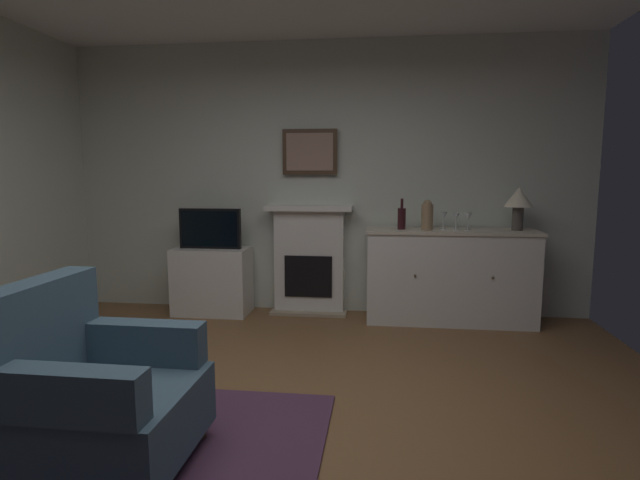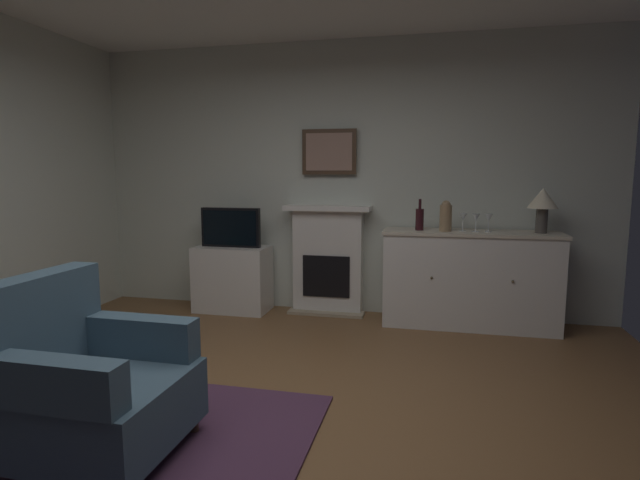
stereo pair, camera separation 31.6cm
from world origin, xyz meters
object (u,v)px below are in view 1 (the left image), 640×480
(fireplace_unit, at_px, (309,260))
(wine_glass_center, at_px, (456,217))
(framed_picture, at_px, (310,152))
(wine_glass_right, at_px, (468,217))
(tv_set, at_px, (210,229))
(armchair, at_px, (93,394))
(vase_decorative, at_px, (427,215))
(tv_cabinet, at_px, (212,281))
(wine_bottle, at_px, (402,218))
(wine_glass_left, at_px, (444,217))
(sideboard_cabinet, at_px, (450,276))
(table_lamp, at_px, (519,200))

(fireplace_unit, height_order, wine_glass_center, fireplace_unit)
(framed_picture, height_order, wine_glass_right, framed_picture)
(wine_glass_center, xyz_separation_m, tv_set, (-2.39, 0.02, -0.14))
(tv_set, distance_m, armchair, 2.74)
(wine_glass_center, distance_m, wine_glass_right, 0.11)
(wine_glass_center, xyz_separation_m, vase_decorative, (-0.27, -0.02, 0.02))
(fireplace_unit, bearing_deg, tv_cabinet, -170.55)
(tv_cabinet, height_order, tv_set, tv_set)
(fireplace_unit, distance_m, vase_decorative, 1.26)
(wine_bottle, bearing_deg, framed_picture, 165.09)
(wine_glass_left, height_order, tv_cabinet, wine_glass_left)
(framed_picture, distance_m, wine_glass_center, 1.56)
(sideboard_cabinet, height_order, vase_decorative, vase_decorative)
(table_lamp, distance_m, wine_bottle, 1.07)
(framed_picture, distance_m, tv_set, 1.26)
(wine_glass_right, bearing_deg, sideboard_cabinet, 167.37)
(fireplace_unit, relative_size, wine_glass_center, 6.67)
(sideboard_cabinet, height_order, wine_glass_right, wine_glass_right)
(framed_picture, distance_m, table_lamp, 2.04)
(tv_set, bearing_deg, tv_cabinet, 90.00)
(table_lamp, bearing_deg, framed_picture, 173.56)
(sideboard_cabinet, relative_size, tv_cabinet, 2.12)
(sideboard_cabinet, xyz_separation_m, wine_glass_center, (0.03, -0.03, 0.57))
(fireplace_unit, distance_m, framed_picture, 1.09)
(framed_picture, relative_size, vase_decorative, 1.96)
(fireplace_unit, height_order, framed_picture, framed_picture)
(armchair, bearing_deg, framed_picture, 77.89)
(sideboard_cabinet, distance_m, vase_decorative, 0.63)
(framed_picture, bearing_deg, vase_decorative, -13.38)
(fireplace_unit, relative_size, sideboard_cabinet, 0.69)
(tv_cabinet, bearing_deg, wine_glass_left, -0.35)
(fireplace_unit, distance_m, wine_glass_left, 1.39)
(sideboard_cabinet, bearing_deg, wine_bottle, -177.51)
(wine_bottle, height_order, tv_set, wine_bottle)
(vase_decorative, distance_m, armchair, 3.24)
(wine_glass_left, height_order, wine_glass_center, same)
(wine_glass_right, distance_m, armchair, 3.47)
(wine_bottle, xyz_separation_m, vase_decorative, (0.23, -0.03, 0.03))
(sideboard_cabinet, height_order, tv_set, tv_set)
(fireplace_unit, distance_m, sideboard_cabinet, 1.39)
(table_lamp, xyz_separation_m, wine_bottle, (-1.06, -0.02, -0.17))
(wine_glass_right, bearing_deg, tv_cabinet, 178.93)
(wine_glass_left, bearing_deg, tv_cabinet, 179.65)
(vase_decorative, bearing_deg, table_lamp, 3.46)
(vase_decorative, height_order, armchair, vase_decorative)
(framed_picture, height_order, vase_decorative, framed_picture)
(wine_bottle, relative_size, tv_cabinet, 0.39)
(fireplace_unit, xyz_separation_m, table_lamp, (1.97, -0.18, 0.63))
(wine_glass_center, bearing_deg, wine_bottle, 178.94)
(fireplace_unit, distance_m, table_lamp, 2.08)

